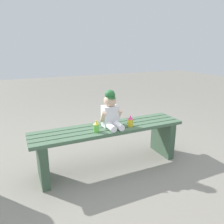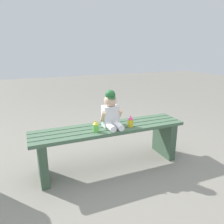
# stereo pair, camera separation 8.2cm
# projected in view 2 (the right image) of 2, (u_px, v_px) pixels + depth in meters

# --- Properties ---
(ground_plane) EXTENTS (16.00, 16.00, 0.00)m
(ground_plane) POSITION_uv_depth(u_px,v_px,m) (110.00, 165.00, 2.52)
(ground_plane) COLOR gray
(park_bench) EXTENTS (1.70, 0.38, 0.48)m
(park_bench) POSITION_uv_depth(u_px,v_px,m) (110.00, 139.00, 2.43)
(park_bench) COLOR #47664C
(park_bench) RESTS_ON ground_plane
(child_figure) EXTENTS (0.23, 0.27, 0.40)m
(child_figure) POSITION_uv_depth(u_px,v_px,m) (111.00, 111.00, 2.34)
(child_figure) COLOR white
(child_figure) RESTS_ON park_bench
(sippy_cup_left) EXTENTS (0.06, 0.06, 0.12)m
(sippy_cup_left) POSITION_uv_depth(u_px,v_px,m) (96.00, 126.00, 2.22)
(sippy_cup_left) COLOR #66CC4C
(sippy_cup_left) RESTS_ON park_bench
(sippy_cup_right) EXTENTS (0.06, 0.06, 0.12)m
(sippy_cup_right) POSITION_uv_depth(u_px,v_px,m) (131.00, 122.00, 2.37)
(sippy_cup_right) COLOR yellow
(sippy_cup_right) RESTS_ON park_bench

